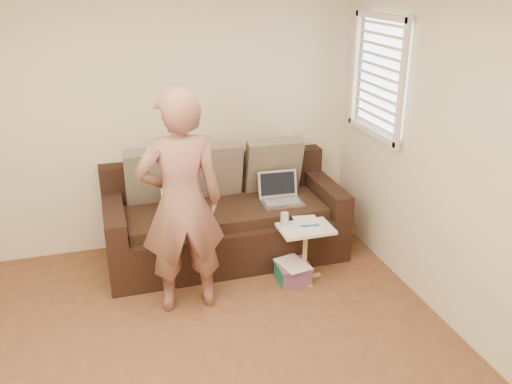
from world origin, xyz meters
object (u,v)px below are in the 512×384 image
Objects in this scene: sofa at (225,215)px; drinking_glass at (285,219)px; person at (181,204)px; side_table at (305,253)px; laptop_silver at (282,203)px; laptop_white at (185,213)px; striped_box at (293,272)px.

sofa is 18.33× the size of drinking_glass.
person reaches higher than side_table.
laptop_silver is at bearing -11.23° from sofa.
sofa reaches higher than drinking_glass.
laptop_white is at bearing 149.35° from side_table.
laptop_silver is 1.11× the size of laptop_white.
laptop_silver reaches higher than laptop_white.
side_table is at bearing -83.27° from laptop_silver.
laptop_white is at bearing -179.97° from laptop_silver.
person is at bearing -124.96° from sofa.
laptop_silver is (0.53, -0.11, 0.10)m from sofa.
sofa is 7.78× the size of striped_box.
person is at bearing -168.31° from drinking_glass.
side_table is at bearing 10.85° from striped_box.
person is (-1.04, -0.62, 0.39)m from laptop_silver.
laptop_silver is at bearing 81.41° from striped_box.
drinking_glass is at bearing 114.53° from striped_box.
person is (-0.12, -0.67, 0.39)m from laptop_white.
sofa is at bearing -124.83° from person.
drinking_glass is at bearing -103.92° from laptop_silver.
person reaches higher than drinking_glass.
laptop_silver is 0.92m from laptop_white.
person is 1.26m from side_table.
laptop_silver is 0.59m from side_table.
drinking_glass is (-0.17, 0.09, 0.31)m from side_table.
sofa is at bearing 126.71° from drinking_glass.
person is 15.10× the size of drinking_glass.
laptop_white is 1.11m from striped_box.
striped_box is at bearing -55.11° from sofa.
sofa is at bearing 124.89° from striped_box.
person is at bearing -175.22° from striped_box.
drinking_glass is (0.40, -0.54, 0.14)m from sofa.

